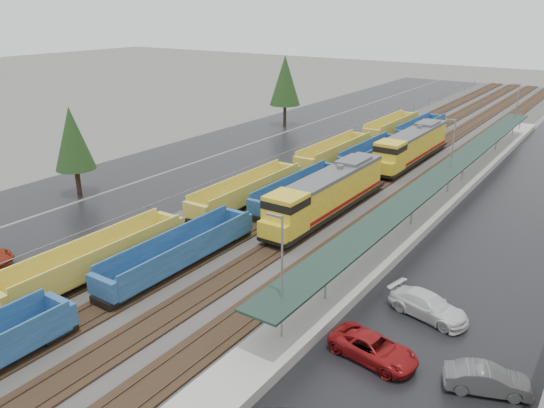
% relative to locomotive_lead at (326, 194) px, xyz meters
% --- Properties ---
extents(ballast_strip, '(20.00, 160.00, 0.08)m').
position_rel_locomotive_lead_xyz_m(ballast_strip, '(-2.00, 21.47, -2.24)').
color(ballast_strip, '#302D2B').
rests_on(ballast_strip, ground).
extents(trackbed, '(14.60, 160.00, 0.22)m').
position_rel_locomotive_lead_xyz_m(trackbed, '(-2.00, 21.47, -2.12)').
color(trackbed, black).
rests_on(trackbed, ground).
extents(west_parking_lot, '(10.00, 160.00, 0.02)m').
position_rel_locomotive_lead_xyz_m(west_parking_lot, '(-17.00, 21.47, -2.27)').
color(west_parking_lot, black).
rests_on(west_parking_lot, ground).
extents(west_road, '(9.00, 160.00, 0.02)m').
position_rel_locomotive_lead_xyz_m(west_road, '(-27.00, 21.47, -2.27)').
color(west_road, black).
rests_on(west_road, ground).
extents(station_platform, '(3.00, 80.00, 8.00)m').
position_rel_locomotive_lead_xyz_m(station_platform, '(7.50, 11.48, -1.54)').
color(station_platform, '#9E9B93').
rests_on(station_platform, ground).
extents(chainlink_fence, '(0.08, 160.04, 2.02)m').
position_rel_locomotive_lead_xyz_m(chainlink_fence, '(-11.50, 19.91, -0.67)').
color(chainlink_fence, gray).
rests_on(chainlink_fence, ground).
extents(tree_west_near, '(3.96, 3.96, 9.00)m').
position_rel_locomotive_lead_xyz_m(tree_west_near, '(-24.00, -8.53, 3.54)').
color(tree_west_near, '#332316').
rests_on(tree_west_near, ground).
extents(tree_west_far, '(4.84, 4.84, 11.00)m').
position_rel_locomotive_lead_xyz_m(tree_west_far, '(-25.00, 31.47, 4.85)').
color(tree_west_far, '#332316').
rests_on(tree_west_far, ground).
extents(locomotive_lead, '(2.84, 18.73, 4.24)m').
position_rel_locomotive_lead_xyz_m(locomotive_lead, '(0.00, 0.00, 0.00)').
color(locomotive_lead, black).
rests_on(locomotive_lead, ground).
extents(locomotive_trail, '(2.84, 18.73, 4.24)m').
position_rel_locomotive_lead_xyz_m(locomotive_trail, '(0.00, 21.00, 0.00)').
color(locomotive_trail, black).
rests_on(locomotive_trail, ground).
extents(well_string_yellow, '(2.68, 104.73, 2.37)m').
position_rel_locomotive_lead_xyz_m(well_string_yellow, '(-8.00, -10.02, -1.09)').
color(well_string_yellow, gold).
rests_on(well_string_yellow, ground).
extents(well_string_blue, '(2.56, 99.09, 2.27)m').
position_rel_locomotive_lead_xyz_m(well_string_blue, '(-4.00, -6.15, -1.13)').
color(well_string_blue, navy).
rests_on(well_string_blue, ground).
extents(parked_car_east_b, '(2.98, 5.25, 1.38)m').
position_rel_locomotive_lead_xyz_m(parked_car_east_b, '(12.22, -16.64, -1.59)').
color(parked_car_east_b, maroon).
rests_on(parked_car_east_b, ground).
extents(parked_car_east_c, '(3.12, 5.40, 1.47)m').
position_rel_locomotive_lead_xyz_m(parked_car_east_c, '(13.25, -10.77, -1.54)').
color(parked_car_east_c, silver).
rests_on(parked_car_east_c, ground).
extents(parked_car_east_e, '(2.90, 4.42, 1.38)m').
position_rel_locomotive_lead_xyz_m(parked_car_east_e, '(17.98, -15.83, -1.59)').
color(parked_car_east_e, '#515456').
rests_on(parked_car_east_e, ground).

